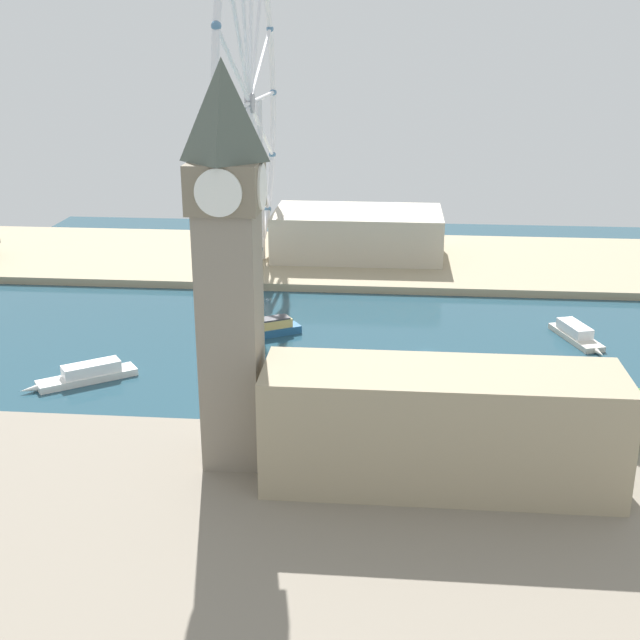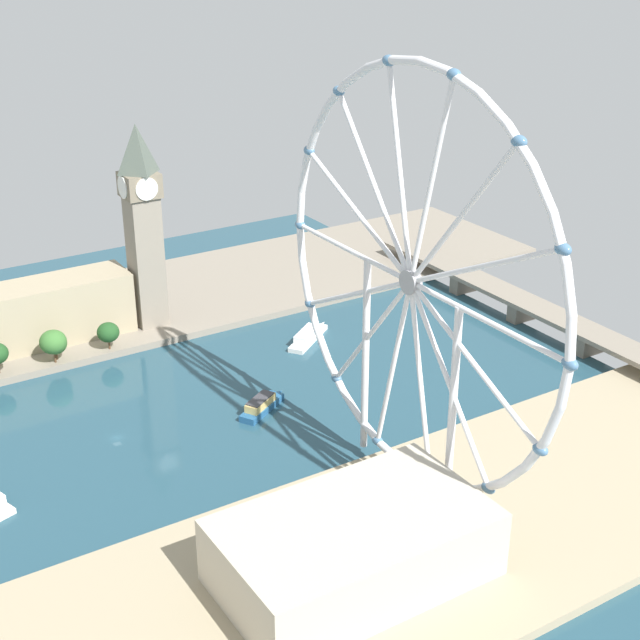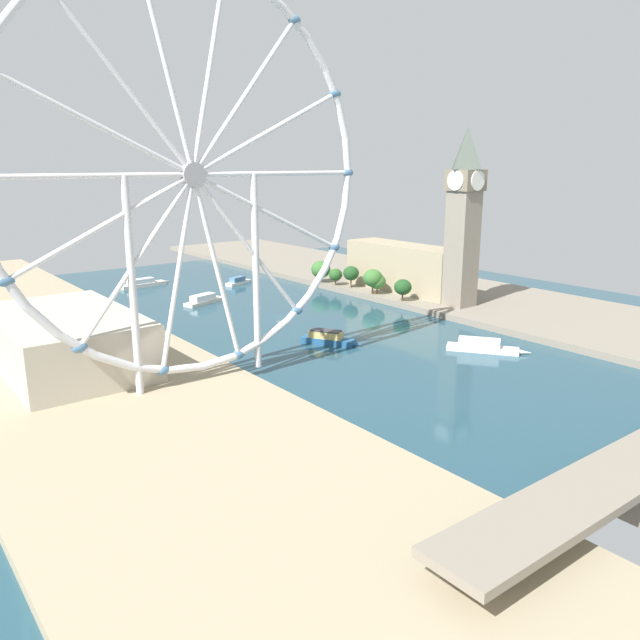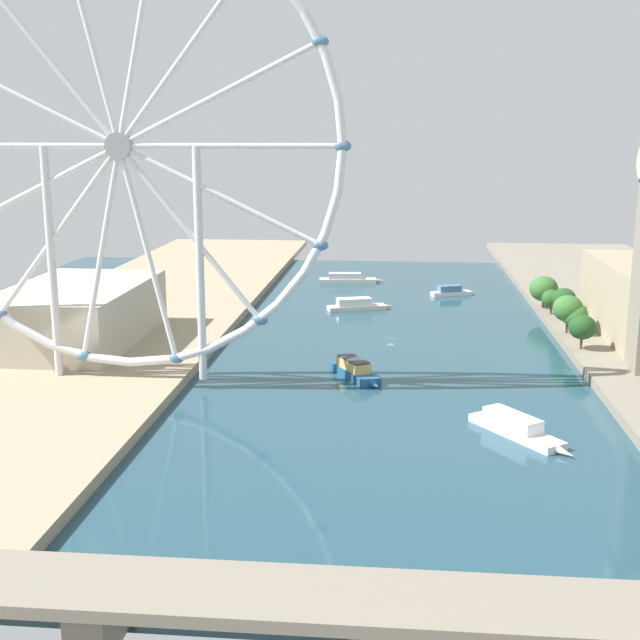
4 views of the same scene
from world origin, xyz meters
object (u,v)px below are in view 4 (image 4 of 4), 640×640
tour_boat_0 (355,370)px  tour_boat_4 (356,305)px  riverside_hall (77,314)px  tour_boat_2 (348,279)px  ferris_wheel (119,148)px  river_bridge (374,609)px  tour_boat_1 (451,291)px  tour_boat_3 (516,427)px  parliament_block (634,300)px

tour_boat_0 → tour_boat_4: size_ratio=0.85×
riverside_hall → tour_boat_2: (-85.34, -142.38, -10.81)m
ferris_wheel → river_bridge: bearing=121.5°
tour_boat_1 → tour_boat_2: tour_boat_2 is taller
ferris_wheel → tour_boat_2: 202.53m
river_bridge → ferris_wheel: bearing=-58.5°
ferris_wheel → tour_boat_1: ferris_wheel is taller
tour_boat_2 → tour_boat_3: 221.35m
tour_boat_0 → tour_boat_3: tour_boat_0 is taller
tour_boat_2 → tour_boat_4: 66.47m
parliament_block → tour_boat_4: (101.41, -49.79, -13.92)m
parliament_block → ferris_wheel: size_ratio=0.57×
tour_boat_4 → riverside_hall: bearing=-158.4°
tour_boat_0 → tour_boat_3: bearing=12.3°
tour_boat_1 → tour_boat_2: size_ratio=0.65×
tour_boat_0 → river_bridge: bearing=-26.4°
ferris_wheel → riverside_hall: size_ratio=1.81×
tour_boat_4 → parliament_block: bearing=-43.9°
ferris_wheel → river_bridge: 159.10m
tour_boat_0 → tour_boat_1: 143.50m
riverside_hall → tour_boat_0: 102.17m
ferris_wheel → tour_boat_3: (-108.95, 30.95, -67.80)m
tour_boat_0 → tour_boat_2: size_ratio=0.74×
ferris_wheel → tour_boat_1: (-103.54, -153.77, -68.00)m
tour_boat_1 → tour_boat_0: bearing=-125.0°
parliament_block → tour_boat_0: parliament_block is taller
tour_boat_1 → tour_boat_3: (-5.41, 184.72, 0.20)m
parliament_block → river_bridge: 210.87m
ferris_wheel → riverside_hall: bearing=-51.8°
ferris_wheel → tour_boat_0: ferris_wheel is taller
riverside_hall → tour_boat_1: size_ratio=3.30×
tour_boat_0 → tour_boat_4: (5.04, -102.03, -0.32)m
tour_boat_0 → tour_boat_2: 168.53m
parliament_block → tour_boat_2: 159.90m
parliament_block → tour_boat_4: bearing=-26.2°
tour_boat_0 → parliament_block: bearing=87.9°
ferris_wheel → tour_boat_1: size_ratio=5.97×
river_bridge → tour_boat_0: 140.57m
river_bridge → tour_boat_0: size_ratio=7.74×
parliament_block → tour_boat_3: parliament_block is taller
riverside_hall → tour_boat_4: size_ratio=2.49×
tour_boat_0 → tour_boat_3: (-42.80, 46.18, -0.28)m
ferris_wheel → riverside_hall: ferris_wheel is taller
river_bridge → parliament_block: bearing=-114.1°
tour_boat_2 → tour_boat_3: (-55.80, 214.20, 0.11)m
riverside_hall → tour_boat_4: 121.06m
parliament_block → tour_boat_2: parliament_block is taller
river_bridge → tour_boat_0: (10.30, -140.09, -5.26)m
riverside_hall → ferris_wheel: bearing=128.2°
tour_boat_0 → tour_boat_3: size_ratio=0.85×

